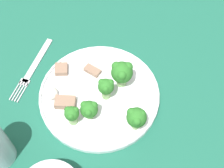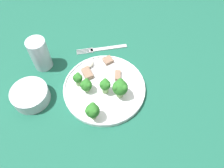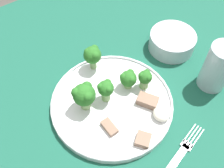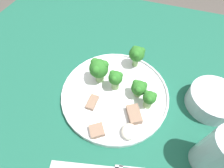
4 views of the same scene
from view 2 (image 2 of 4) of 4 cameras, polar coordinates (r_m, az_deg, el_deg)
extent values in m
plane|color=#4C4742|center=(1.47, -1.66, -16.09)|extent=(8.00, 8.00, 0.00)
cube|color=#195642|center=(0.79, -2.96, 0.20)|extent=(1.07, 1.16, 0.03)
cylinder|color=brown|center=(1.45, 20.60, 6.36)|extent=(0.06, 0.06, 0.73)
cylinder|color=brown|center=(1.50, -20.89, 8.27)|extent=(0.06, 0.06, 0.73)
cylinder|color=white|center=(0.75, -1.99, -1.15)|extent=(0.28, 0.28, 0.01)
torus|color=white|center=(0.75, -2.01, -0.78)|extent=(0.28, 0.28, 0.01)
cube|color=#B2B2B7|center=(0.87, -0.83, 9.38)|extent=(0.05, 0.14, 0.00)
cube|color=#B2B2B7|center=(0.87, -5.55, 8.72)|extent=(0.03, 0.02, 0.00)
cube|color=#B2B2B7|center=(0.88, -7.46, 8.93)|extent=(0.02, 0.05, 0.00)
cube|color=#B2B2B7|center=(0.87, -7.41, 8.61)|extent=(0.02, 0.05, 0.00)
cube|color=#B2B2B7|center=(0.87, -7.36, 8.28)|extent=(0.02, 0.05, 0.00)
cube|color=#B2B2B7|center=(0.86, -7.31, 7.96)|extent=(0.02, 0.05, 0.00)
cylinder|color=#B7BCC6|center=(0.77, -20.51, -2.78)|extent=(0.12, 0.12, 0.05)
cylinder|color=silver|center=(0.77, -20.45, -2.89)|extent=(0.10, 0.10, 0.04)
cylinder|color=#B2C1CC|center=(0.81, -18.35, 7.41)|extent=(0.07, 0.07, 0.12)
cylinder|color=silver|center=(0.83, -17.90, 6.31)|extent=(0.06, 0.06, 0.07)
cylinder|color=#7FA866|center=(0.68, -4.91, -8.10)|extent=(0.02, 0.02, 0.03)
sphere|color=#286B23|center=(0.66, -5.10, -6.97)|extent=(0.04, 0.04, 0.04)
sphere|color=#286B23|center=(0.65, -5.04, -5.57)|extent=(0.02, 0.02, 0.02)
sphere|color=#286B23|center=(0.65, -6.23, -7.04)|extent=(0.02, 0.02, 0.02)
sphere|color=#286B23|center=(0.64, -4.22, -7.16)|extent=(0.02, 0.02, 0.02)
cylinder|color=#7FA866|center=(0.73, -1.78, -1.40)|extent=(0.02, 0.02, 0.03)
sphere|color=#286B23|center=(0.70, -1.83, -0.22)|extent=(0.04, 0.04, 0.04)
sphere|color=#286B23|center=(0.70, -1.78, 0.89)|extent=(0.02, 0.02, 0.02)
sphere|color=#286B23|center=(0.69, -2.66, -0.19)|extent=(0.02, 0.02, 0.02)
sphere|color=#286B23|center=(0.69, -1.10, -0.26)|extent=(0.02, 0.02, 0.02)
cylinder|color=#7FA866|center=(0.74, -6.58, -1.24)|extent=(0.02, 0.02, 0.02)
sphere|color=#286B23|center=(0.72, -6.75, -0.31)|extent=(0.04, 0.04, 0.04)
sphere|color=#286B23|center=(0.72, -6.70, 0.85)|extent=(0.02, 0.02, 0.02)
sphere|color=#286B23|center=(0.71, -7.68, -0.27)|extent=(0.02, 0.02, 0.02)
sphere|color=#286B23|center=(0.71, -6.06, -0.35)|extent=(0.02, 0.02, 0.02)
cylinder|color=#7FA866|center=(0.75, -8.71, 0.53)|extent=(0.02, 0.02, 0.03)
sphere|color=#286B23|center=(0.73, -8.94, 1.57)|extent=(0.03, 0.03, 0.03)
sphere|color=#286B23|center=(0.73, -8.90, 2.52)|extent=(0.01, 0.01, 0.01)
sphere|color=#286B23|center=(0.73, -9.72, 1.62)|extent=(0.01, 0.01, 0.01)
sphere|color=#286B23|center=(0.72, -8.42, 1.56)|extent=(0.01, 0.01, 0.01)
cylinder|color=#7FA866|center=(0.72, 2.06, -2.33)|extent=(0.02, 0.02, 0.03)
sphere|color=#286B23|center=(0.69, 2.13, -0.95)|extent=(0.05, 0.05, 0.05)
sphere|color=#286B23|center=(0.69, 2.22, 0.61)|extent=(0.02, 0.02, 0.02)
sphere|color=#286B23|center=(0.68, 1.04, -0.92)|extent=(0.02, 0.02, 0.02)
sphere|color=#286B23|center=(0.68, 3.25, -1.02)|extent=(0.02, 0.02, 0.02)
cube|color=#846651|center=(0.77, 1.49, 2.27)|extent=(0.04, 0.02, 0.01)
cube|color=#846651|center=(0.78, -6.49, 2.77)|extent=(0.05, 0.05, 0.02)
cube|color=#846651|center=(0.81, -1.06, 6.20)|extent=(0.04, 0.04, 0.01)
ellipsoid|color=silver|center=(0.80, -6.15, 5.42)|extent=(0.04, 0.03, 0.02)
camera|label=1|loc=(0.38, -71.96, 24.64)|focal=50.00mm
camera|label=3|loc=(0.68, 21.44, 44.28)|focal=42.00mm
camera|label=4|loc=(0.70, -8.87, 35.62)|focal=28.00mm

